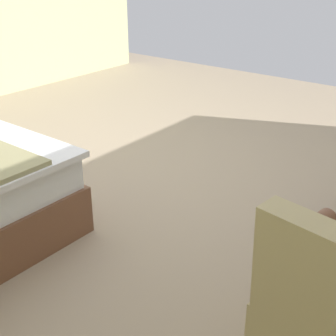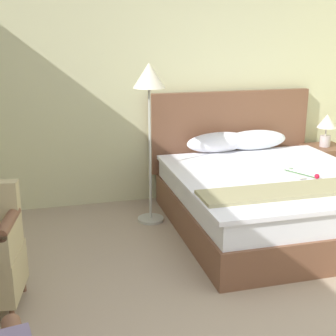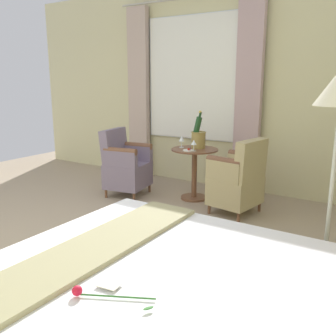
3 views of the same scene
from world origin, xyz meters
name	(u,v)px [view 1 (image 1 of 3)]	position (x,y,z in m)	size (l,w,h in m)	color
ground_plane	(142,174)	(0.00, 0.00, 0.00)	(7.75, 7.75, 0.00)	tan
armchair_by_window	(335,320)	(-2.07, 1.20, 0.42)	(0.63, 0.59, 0.92)	brown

